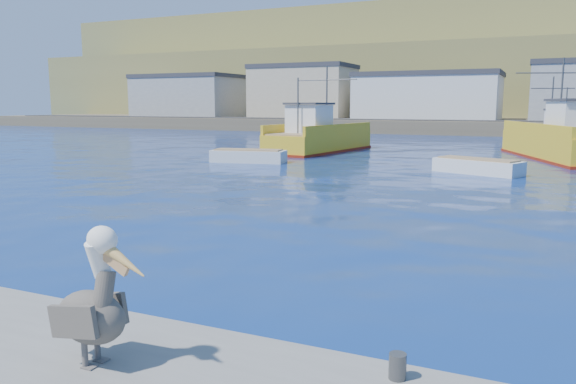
{
  "coord_description": "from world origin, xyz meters",
  "views": [
    {
      "loc": [
        4.34,
        -9.34,
        3.59
      ],
      "look_at": [
        -1.45,
        3.38,
        1.39
      ],
      "focal_mm": 35.0,
      "sensor_mm": 36.0,
      "label": 1
    }
  ],
  "objects_px": {
    "trawler_yellow_a": "(318,138)",
    "pelican": "(94,306)",
    "skiff_left": "(248,157)",
    "trawler_yellow_b": "(567,142)",
    "boat_orange": "(554,135)",
    "skiff_mid": "(478,168)"
  },
  "relations": [
    {
      "from": "trawler_yellow_a",
      "to": "skiff_left",
      "type": "relative_size",
      "value": 2.4
    },
    {
      "from": "trawler_yellow_b",
      "to": "skiff_left",
      "type": "bearing_deg",
      "value": -150.29
    },
    {
      "from": "trawler_yellow_a",
      "to": "skiff_left",
      "type": "xyz_separation_m",
      "value": [
        -0.99,
        -9.23,
        -0.71
      ]
    },
    {
      "from": "trawler_yellow_a",
      "to": "trawler_yellow_b",
      "type": "xyz_separation_m",
      "value": [
        17.05,
        1.07,
        0.1
      ]
    },
    {
      "from": "skiff_mid",
      "to": "trawler_yellow_b",
      "type": "bearing_deg",
      "value": 66.71
    },
    {
      "from": "trawler_yellow_a",
      "to": "boat_orange",
      "type": "xyz_separation_m",
      "value": [
        16.44,
        13.57,
        -0.05
      ]
    },
    {
      "from": "trawler_yellow_a",
      "to": "pelican",
      "type": "relative_size",
      "value": 6.68
    },
    {
      "from": "trawler_yellow_b",
      "to": "skiff_left",
      "type": "distance_m",
      "value": 20.79
    },
    {
      "from": "trawler_yellow_a",
      "to": "skiff_mid",
      "type": "xyz_separation_m",
      "value": [
        12.59,
        -9.3,
        -0.72
      ]
    },
    {
      "from": "boat_orange",
      "to": "pelican",
      "type": "xyz_separation_m",
      "value": [
        -5.51,
        -48.57,
        0.26
      ]
    },
    {
      "from": "trawler_yellow_a",
      "to": "pelican",
      "type": "distance_m",
      "value": 36.67
    },
    {
      "from": "boat_orange",
      "to": "pelican",
      "type": "bearing_deg",
      "value": -96.47
    },
    {
      "from": "trawler_yellow_a",
      "to": "boat_orange",
      "type": "height_order",
      "value": "trawler_yellow_a"
    },
    {
      "from": "skiff_left",
      "to": "boat_orange",
      "type": "bearing_deg",
      "value": 52.61
    },
    {
      "from": "skiff_mid",
      "to": "trawler_yellow_a",
      "type": "bearing_deg",
      "value": 143.55
    },
    {
      "from": "trawler_yellow_b",
      "to": "pelican",
      "type": "relative_size",
      "value": 7.93
    },
    {
      "from": "trawler_yellow_b",
      "to": "boat_orange",
      "type": "xyz_separation_m",
      "value": [
        -0.61,
        12.51,
        -0.15
      ]
    },
    {
      "from": "skiff_left",
      "to": "skiff_mid",
      "type": "distance_m",
      "value": 13.58
    },
    {
      "from": "boat_orange",
      "to": "skiff_mid",
      "type": "height_order",
      "value": "boat_orange"
    },
    {
      "from": "trawler_yellow_a",
      "to": "boat_orange",
      "type": "distance_m",
      "value": 21.32
    },
    {
      "from": "boat_orange",
      "to": "skiff_mid",
      "type": "xyz_separation_m",
      "value": [
        -3.85,
        -22.87,
        -0.67
      ]
    },
    {
      "from": "trawler_yellow_b",
      "to": "pelican",
      "type": "height_order",
      "value": "trawler_yellow_b"
    }
  ]
}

